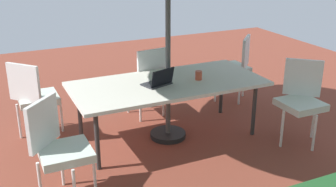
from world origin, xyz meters
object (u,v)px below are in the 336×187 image
Objects in this scene: chair_south at (147,78)px; chair_northeast at (59,146)px; chair_northwest at (301,98)px; chair_southeast at (34,95)px; cup at (199,75)px; laptop at (159,82)px; dining_table at (168,86)px; chair_southwest at (235,65)px.

chair_south is 1.00× the size of chair_northeast.
chair_southeast is at bearing -165.40° from chair_northwest.
chair_northwest is 9.13× the size of cup.
laptop is (1.55, -0.67, 0.22)m from chair_northwest.
laptop is (0.15, 0.06, 0.09)m from dining_table.
chair_south is 0.82m from laptop.
chair_northeast is (-0.02, 1.42, 0.00)m from chair_southeast.
chair_south and chair_southeast have the same top height.
dining_table is 0.39m from cup.
dining_table is 2.33× the size of chair_southeast.
chair_northeast is 2.59× the size of laptop.
chair_northwest is 1.00× the size of chair_southeast.
chair_southwest is 1.79m from laptop.
dining_table is 1.61m from chair_southeast.
chair_northwest reaches higher than laptop.
chair_northwest is at bearing 126.42° from chair_south.
chair_northeast is at bearing 10.38° from laptop.
chair_southeast is 1.00× the size of chair_northeast.
laptop is (0.17, 0.77, 0.22)m from chair_south.
chair_southeast is at bearing -25.07° from dining_table.
laptop is at bearing -19.58° from chair_southwest.
chair_northeast is at bearing -19.06° from chair_southwest.
chair_south is at bearing 174.61° from chair_northwest.
chair_southwest is 2.59× the size of laptop.
dining_table is at bearing -176.16° from laptop.
chair_southwest is (-0.04, -1.47, 0.00)m from chair_northwest.
chair_southwest is at bearing -142.83° from cup.
chair_south is 1.48m from chair_southeast.
chair_southeast is (1.46, -0.68, -0.13)m from dining_table.
dining_table is at bearing 80.96° from chair_south.
laptop is at bearing -162.60° from chair_northwest.
cup is (-0.52, 0.01, 0.01)m from laptop.
chair_southeast is at bearing -45.11° from chair_southwest.
dining_table is 2.33× the size of chair_northwest.
chair_northwest is at bearing 139.10° from laptop.
chair_northwest is at bearing -158.43° from chair_southeast.
chair_northeast is at bearing 20.31° from cup.
chair_southwest is 1.00× the size of chair_northeast.
cup is at bearing -171.86° from chair_northwest.
cup is (-1.83, 0.75, 0.22)m from chair_southeast.
chair_southwest is (-1.44, -0.74, -0.13)m from dining_table.
chair_northeast is 9.13× the size of cup.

